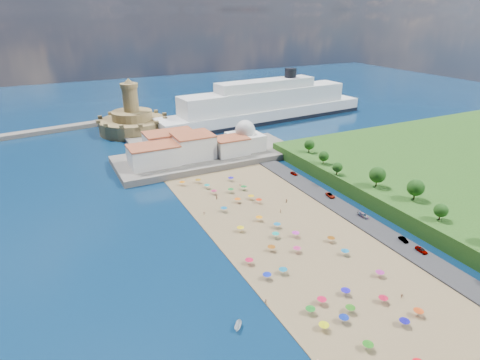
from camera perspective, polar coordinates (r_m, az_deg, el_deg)
ground at (r=137.72m, az=3.21°, el=-7.01°), size 700.00×700.00×0.00m
terrace at (r=201.05m, az=-4.62°, el=3.39°), size 90.00×36.00×3.00m
jetty at (r=226.70m, az=-13.19°, el=5.06°), size 18.00×70.00×2.40m
waterfront_buildings at (r=195.36m, az=-8.30°, el=4.60°), size 57.00×29.00×11.00m
domed_building at (r=204.88m, az=0.73°, el=6.04°), size 16.00×16.00×15.00m
fortress at (r=253.44m, az=-15.01°, el=8.06°), size 40.00×40.00×32.40m
cruise_ship at (r=271.93m, az=3.62°, el=10.44°), size 151.82×33.23×32.91m
beach_parasols at (r=127.83m, az=6.05°, el=-8.58°), size 32.21×114.19×2.20m
beachgoers at (r=138.93m, az=2.87°, el=-6.20°), size 37.34×90.87×1.79m
parked_cars at (r=153.39m, az=15.85°, el=-4.03°), size 2.84×73.60×1.39m
hillside_trees at (r=156.35m, az=21.07°, el=-0.64°), size 14.43×108.28×8.04m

